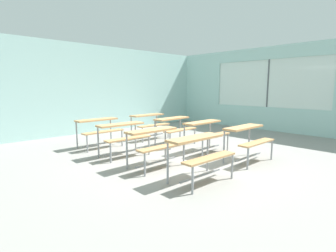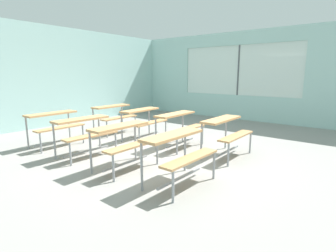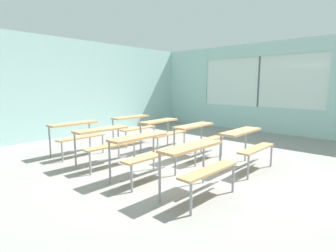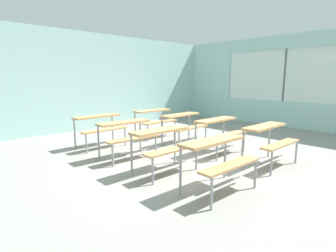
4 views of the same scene
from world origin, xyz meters
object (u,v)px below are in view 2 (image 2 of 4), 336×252
desk_bench_r2c1 (144,117)px  desk_bench_r2c0 (85,128)px  desk_bench_r1c0 (124,136)px  desk_bench_r1c1 (179,122)px  desk_bench_r0c0 (179,147)px  desk_bench_r3c0 (55,121)px  desk_bench_r0c1 (226,128)px  desk_bench_r3c1 (114,112)px

desk_bench_r2c1 → desk_bench_r2c0: bearing=177.8°
desk_bench_r1c0 → desk_bench_r1c1: (1.66, 0.05, 0.00)m
desk_bench_r0c0 → desk_bench_r2c1: 2.76m
desk_bench_r1c0 → desk_bench_r3c0: bearing=89.6°
desk_bench_r0c1 → desk_bench_r3c0: 3.72m
desk_bench_r1c1 → desk_bench_r3c0: size_ratio=1.00×
desk_bench_r1c1 → desk_bench_r2c0: 1.97m
desk_bench_r0c0 → desk_bench_r0c1: same height
desk_bench_r0c1 → desk_bench_r2c0: (-1.67, 2.18, 0.00)m
desk_bench_r0c1 → desk_bench_r2c1: size_ratio=0.98×
desk_bench_r3c0 → desk_bench_r2c0: bearing=-92.0°
desk_bench_r2c0 → desk_bench_r3c1: bearing=35.9°
desk_bench_r1c0 → desk_bench_r3c1: size_ratio=1.00×
desk_bench_r1c0 → desk_bench_r0c0: bearing=-87.9°
desk_bench_r0c1 → desk_bench_r1c1: size_ratio=1.00×
desk_bench_r0c0 → desk_bench_r1c1: bearing=37.2°
desk_bench_r2c0 → desk_bench_r3c0: same height
desk_bench_r1c0 → desk_bench_r2c1: size_ratio=0.98×
desk_bench_r3c1 → desk_bench_r1c0: bearing=-126.8°
desk_bench_r1c0 → desk_bench_r3c0: same height
desk_bench_r2c1 → desk_bench_r3c1: size_ratio=1.02×
desk_bench_r1c1 → desk_bench_r2c0: size_ratio=0.99×
desk_bench_r0c1 → desk_bench_r3c0: same height
desk_bench_r0c1 → desk_bench_r2c1: (-0.01, 2.18, 0.00)m
desk_bench_r2c0 → desk_bench_r3c0: size_ratio=1.01×
desk_bench_r0c1 → desk_bench_r3c0: size_ratio=1.00×
desk_bench_r0c0 → desk_bench_r3c1: 3.76m
desk_bench_r1c0 → desk_bench_r2c1: same height
desk_bench_r1c1 → desk_bench_r2c0: (-1.65, 1.07, 0.00)m
desk_bench_r2c0 → desk_bench_r2c1: (1.66, 0.00, 0.00)m
desk_bench_r0c1 → desk_bench_r2c0: 2.74m
desk_bench_r2c0 → desk_bench_r0c1: bearing=-50.4°
desk_bench_r0c1 → desk_bench_r1c1: (-0.02, 1.11, 0.00)m
desk_bench_r1c0 → desk_bench_r3c0: (0.03, 2.28, 0.00)m
desk_bench_r1c0 → desk_bench_r2c0: size_ratio=0.98×
desk_bench_r0c1 → desk_bench_r1c0: 1.98m
desk_bench_r2c0 → desk_bench_r1c1: bearing=-30.9°
desk_bench_r1c0 → desk_bench_r3c1: bearing=53.2°
desk_bench_r1c1 → desk_bench_r3c1: same height
desk_bench_r1c0 → desk_bench_r1c1: same height
desk_bench_r3c1 → desk_bench_r0c0: bearing=-116.2°
desk_bench_r1c1 → desk_bench_r2c1: 1.08m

